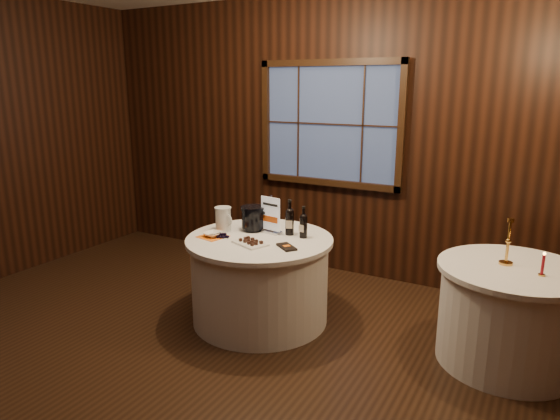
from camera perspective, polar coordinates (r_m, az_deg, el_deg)
The scene contains 16 objects.
ground at distance 3.92m, azimuth -10.30°, elevation -17.85°, with size 6.00×6.00×0.00m, color black.
back_wall at distance 5.48m, azimuth 5.77°, elevation 8.67°, with size 6.00×0.10×3.00m.
main_table at distance 4.47m, azimuth -2.32°, elevation -7.87°, with size 1.28×1.28×0.77m.
side_table at distance 4.18m, azimuth 24.67°, elevation -10.85°, with size 1.08×1.08×0.77m.
sign_stand at distance 4.44m, azimuth -1.02°, elevation -1.20°, with size 0.21×0.13×0.34m.
port_bottle_left at distance 4.39m, azimuth 1.11°, elevation -1.10°, with size 0.08×0.09×0.32m.
port_bottle_right at distance 4.31m, azimuth 2.69°, elevation -1.63°, with size 0.07×0.07×0.28m.
ice_bucket at distance 4.52m, azimuth -3.11°, elevation -0.90°, with size 0.22×0.22×0.22m.
chocolate_plate at distance 4.16m, azimuth -3.40°, elevation -3.71°, with size 0.33×0.28×0.04m.
chocolate_box at distance 4.07m, azimuth 0.75°, elevation -4.24°, with size 0.20×0.10×0.02m, color black.
grape_bunch at distance 4.34m, azimuth -6.68°, elevation -2.98°, with size 0.18×0.10×0.04m.
glass_pitcher at distance 4.55m, azimuth -6.50°, elevation -1.00°, with size 0.20×0.15×0.22m.
orange_napkin at distance 4.40m, azimuth -7.68°, elevation -3.02°, with size 0.22×0.22×0.00m, color orange.
cracker_bowl at distance 4.40m, azimuth -7.69°, elevation -2.76°, with size 0.15×0.15×0.04m, color white.
brass_candlestick at distance 4.04m, azimuth 24.56°, elevation -3.96°, with size 0.10×0.10×0.35m.
red_candle at distance 3.93m, azimuth 27.82°, elevation -5.72°, with size 0.05×0.05×0.17m.
Camera 1 is at (2.18, -2.52, 2.06)m, focal length 32.00 mm.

